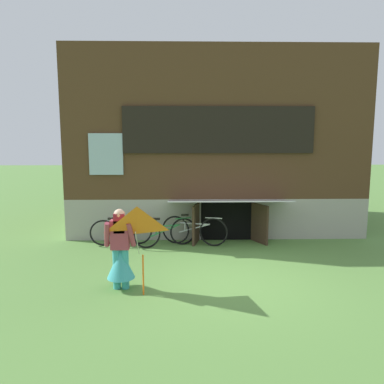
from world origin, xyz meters
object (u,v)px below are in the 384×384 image
kite (137,229)px  bicycle_silver (194,230)px  person (120,256)px  bicycle_black (121,232)px  bicycle_green (165,232)px

kite → bicycle_silver: kite is taller
person → bicycle_black: (-0.46, 2.93, -0.28)m
kite → bicycle_black: bearing=103.9°
person → bicycle_black: size_ratio=0.95×
bicycle_silver → bicycle_black: bearing=-165.2°
bicycle_green → kite: bearing=-113.8°
bicycle_silver → bicycle_black: bicycle_silver is taller
person → bicycle_green: 2.88m
bicycle_silver → bicycle_green: (-0.76, -0.13, -0.02)m
person → bicycle_green: size_ratio=0.94×
bicycle_black → person: bearing=-88.6°
bicycle_silver → bicycle_black: (-1.93, 0.03, -0.03)m
kite → bicycle_black: kite is taller
bicycle_green → person: bearing=-122.5°
person → bicycle_green: person is taller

